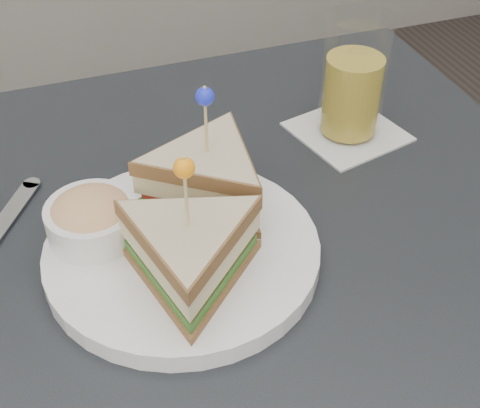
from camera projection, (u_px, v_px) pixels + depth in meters
name	position (u px, v px, depth m)	size (l,w,h in m)	color
table	(234.00, 300.00, 0.73)	(0.80, 0.80, 0.75)	black
plate_meal	(185.00, 222.00, 0.64)	(0.33, 0.33, 0.16)	white
drink_set	(353.00, 84.00, 0.79)	(0.15, 0.15, 0.15)	silver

